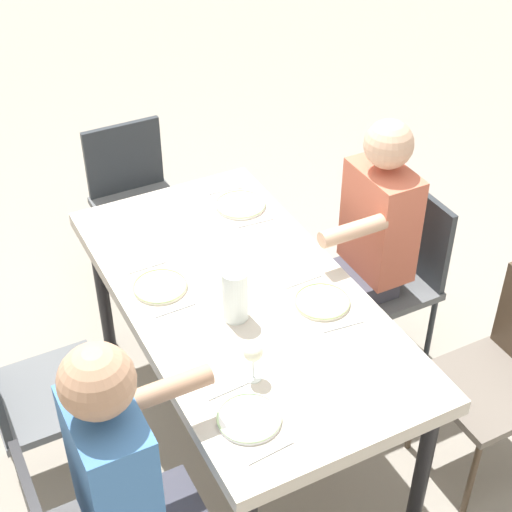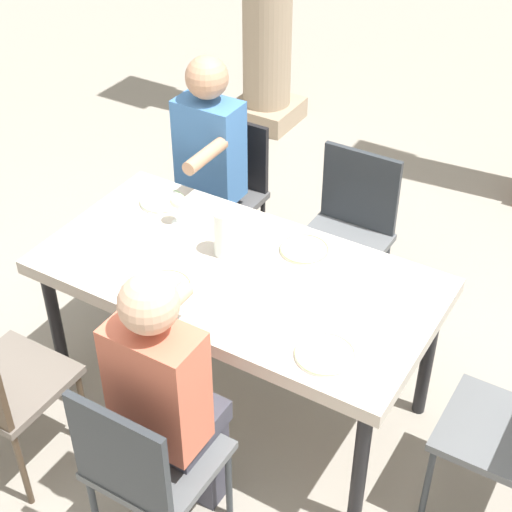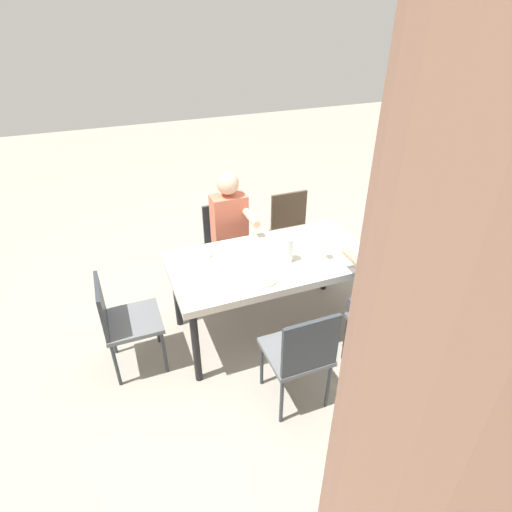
{
  "view_description": "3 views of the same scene",
  "coord_description": "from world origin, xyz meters",
  "px_view_note": "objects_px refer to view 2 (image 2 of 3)",
  "views": [
    {
      "loc": [
        -2.15,
        1.04,
        2.79
      ],
      "look_at": [
        0.06,
        -0.09,
        0.9
      ],
      "focal_mm": 55.39,
      "sensor_mm": 36.0,
      "label": 1
    },
    {
      "loc": [
        1.44,
        -2.25,
        2.88
      ],
      "look_at": [
        0.09,
        0.01,
        0.88
      ],
      "focal_mm": 55.5,
      "sensor_mm": 36.0,
      "label": 2
    },
    {
      "loc": [
        1.19,
        2.71,
        2.67
      ],
      "look_at": [
        0.13,
        -0.02,
        0.82
      ],
      "focal_mm": 28.87,
      "sensor_mm": 36.0,
      "label": 3
    }
  ],
  "objects_px": {
    "water_pitcher": "(225,235)",
    "plate_1": "(165,286)",
    "plate_3": "(325,354)",
    "plate_2": "(304,249)",
    "dining_table": "(238,283)",
    "chair_mid_south": "(144,464)",
    "diner_woman_green": "(205,172)",
    "plate_0": "(162,201)",
    "chair_mid_north": "(348,227)",
    "diner_man_white": "(169,396)",
    "wine_glass_0": "(177,202)",
    "chair_west_north": "(223,187)"
  },
  "relations": [
    {
      "from": "wine_glass_0",
      "to": "plate_3",
      "type": "relative_size",
      "value": 0.69
    },
    {
      "from": "plate_3",
      "to": "water_pitcher",
      "type": "relative_size",
      "value": 1.06
    },
    {
      "from": "chair_mid_south",
      "to": "dining_table",
      "type": "bearing_deg",
      "value": 98.58
    },
    {
      "from": "diner_man_white",
      "to": "chair_west_north",
      "type": "bearing_deg",
      "value": 116.23
    },
    {
      "from": "chair_mid_north",
      "to": "water_pitcher",
      "type": "bearing_deg",
      "value": -107.03
    },
    {
      "from": "plate_0",
      "to": "water_pitcher",
      "type": "bearing_deg",
      "value": -21.06
    },
    {
      "from": "plate_1",
      "to": "water_pitcher",
      "type": "bearing_deg",
      "value": 75.75
    },
    {
      "from": "dining_table",
      "to": "plate_1",
      "type": "distance_m",
      "value": 0.33
    },
    {
      "from": "water_pitcher",
      "to": "plate_1",
      "type": "bearing_deg",
      "value": -104.25
    },
    {
      "from": "chair_west_north",
      "to": "water_pitcher",
      "type": "xyz_separation_m",
      "value": [
        0.52,
        -0.78,
        0.35
      ]
    },
    {
      "from": "plate_1",
      "to": "plate_0",
      "type": "bearing_deg",
      "value": 127.27
    },
    {
      "from": "chair_west_north",
      "to": "chair_mid_north",
      "type": "height_order",
      "value": "chair_mid_north"
    },
    {
      "from": "chair_west_north",
      "to": "plate_2",
      "type": "bearing_deg",
      "value": -35.94
    },
    {
      "from": "diner_woman_green",
      "to": "diner_man_white",
      "type": "height_order",
      "value": "diner_woman_green"
    },
    {
      "from": "plate_2",
      "to": "dining_table",
      "type": "bearing_deg",
      "value": -123.61
    },
    {
      "from": "dining_table",
      "to": "diner_woman_green",
      "type": "height_order",
      "value": "diner_woman_green"
    },
    {
      "from": "dining_table",
      "to": "chair_mid_south",
      "type": "distance_m",
      "value": 0.9
    },
    {
      "from": "diner_man_white",
      "to": "plate_1",
      "type": "height_order",
      "value": "diner_man_white"
    },
    {
      "from": "plate_0",
      "to": "plate_3",
      "type": "xyz_separation_m",
      "value": [
        1.15,
        -0.54,
        -0.0
      ]
    },
    {
      "from": "chair_west_north",
      "to": "chair_mid_north",
      "type": "distance_m",
      "value": 0.76
    },
    {
      "from": "diner_man_white",
      "to": "wine_glass_0",
      "type": "height_order",
      "value": "diner_man_white"
    },
    {
      "from": "dining_table",
      "to": "chair_west_north",
      "type": "distance_m",
      "value": 1.08
    },
    {
      "from": "water_pitcher",
      "to": "plate_3",
      "type": "bearing_deg",
      "value": -27.78
    },
    {
      "from": "diner_man_white",
      "to": "wine_glass_0",
      "type": "relative_size",
      "value": 8.14
    },
    {
      "from": "diner_woman_green",
      "to": "plate_2",
      "type": "xyz_separation_m",
      "value": [
        0.81,
        -0.41,
        0.06
      ]
    },
    {
      "from": "diner_man_white",
      "to": "wine_glass_0",
      "type": "xyz_separation_m",
      "value": [
        -0.55,
        0.85,
        0.2
      ]
    },
    {
      "from": "dining_table",
      "to": "chair_mid_north",
      "type": "bearing_deg",
      "value": 81.42
    },
    {
      "from": "wine_glass_0",
      "to": "diner_woman_green",
      "type": "bearing_deg",
      "value": 111.59
    },
    {
      "from": "dining_table",
      "to": "chair_mid_south",
      "type": "xyz_separation_m",
      "value": [
        0.13,
        -0.86,
        -0.2
      ]
    },
    {
      "from": "chair_mid_north",
      "to": "plate_2",
      "type": "relative_size",
      "value": 4.21
    },
    {
      "from": "diner_woman_green",
      "to": "plate_2",
      "type": "height_order",
      "value": "diner_woman_green"
    },
    {
      "from": "plate_0",
      "to": "water_pitcher",
      "type": "height_order",
      "value": "water_pitcher"
    },
    {
      "from": "chair_mid_north",
      "to": "plate_1",
      "type": "relative_size",
      "value": 4.2
    },
    {
      "from": "chair_mid_north",
      "to": "plate_0",
      "type": "distance_m",
      "value": 0.97
    },
    {
      "from": "diner_man_white",
      "to": "plate_0",
      "type": "relative_size",
      "value": 5.98
    },
    {
      "from": "chair_mid_south",
      "to": "plate_0",
      "type": "xyz_separation_m",
      "value": [
        -0.72,
        1.13,
        0.28
      ]
    },
    {
      "from": "plate_3",
      "to": "water_pitcher",
      "type": "distance_m",
      "value": 0.76
    },
    {
      "from": "chair_west_north",
      "to": "plate_3",
      "type": "bearing_deg",
      "value": -43.57
    },
    {
      "from": "dining_table",
      "to": "diner_man_white",
      "type": "xyz_separation_m",
      "value": [
        0.13,
        -0.68,
        -0.01
      ]
    },
    {
      "from": "water_pitcher",
      "to": "plate_2",
      "type": "bearing_deg",
      "value": 33.53
    },
    {
      "from": "diner_woman_green",
      "to": "plate_1",
      "type": "relative_size",
      "value": 6.14
    },
    {
      "from": "chair_mid_north",
      "to": "plate_1",
      "type": "height_order",
      "value": "chair_mid_north"
    },
    {
      "from": "chair_mid_north",
      "to": "diner_woman_green",
      "type": "xyz_separation_m",
      "value": [
        -0.76,
        -0.18,
        0.19
      ]
    },
    {
      "from": "chair_west_north",
      "to": "diner_man_white",
      "type": "relative_size",
      "value": 0.69
    },
    {
      "from": "diner_man_white",
      "to": "plate_1",
      "type": "bearing_deg",
      "value": 127.12
    },
    {
      "from": "diner_man_white",
      "to": "plate_2",
      "type": "distance_m",
      "value": 0.96
    },
    {
      "from": "diner_man_white",
      "to": "water_pitcher",
      "type": "bearing_deg",
      "value": 107.34
    },
    {
      "from": "chair_mid_south",
      "to": "plate_3",
      "type": "bearing_deg",
      "value": 53.92
    },
    {
      "from": "diner_woman_green",
      "to": "plate_0",
      "type": "xyz_separation_m",
      "value": [
        0.04,
        -0.42,
        0.06
      ]
    },
    {
      "from": "plate_0",
      "to": "diner_woman_green",
      "type": "bearing_deg",
      "value": 95.33
    }
  ]
}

